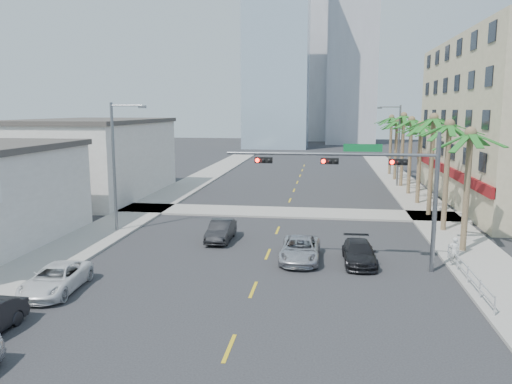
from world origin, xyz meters
TOP-DOWN VIEW (x-y plane):
  - ground at (0.00, 0.00)m, footprint 260.00×260.00m
  - sidewalk_right at (12.00, 20.00)m, footprint 4.00×120.00m
  - sidewalk_left at (-12.00, 20.00)m, footprint 4.00×120.00m
  - sidewalk_cross at (0.00, 22.00)m, footprint 80.00×4.00m
  - building_left_far at (-19.50, 28.00)m, footprint 11.00×18.00m
  - tower_far_left at (-8.00, 95.00)m, footprint 14.00×14.00m
  - tower_far_right at (9.00, 110.00)m, footprint 12.00×12.00m
  - tower_far_center at (-3.00, 125.00)m, footprint 16.00×16.00m
  - traffic_signal_mast at (5.78, 7.95)m, footprint 11.12×0.54m
  - palm_tree_0 at (11.60, 12.00)m, footprint 4.80×4.80m
  - palm_tree_1 at (11.60, 17.20)m, footprint 4.80×4.80m
  - palm_tree_2 at (11.60, 22.40)m, footprint 4.80×4.80m
  - palm_tree_3 at (11.60, 27.60)m, footprint 4.80×4.80m
  - palm_tree_4 at (11.60, 32.80)m, footprint 4.80×4.80m
  - palm_tree_5 at (11.60, 38.00)m, footprint 4.80×4.80m
  - palm_tree_6 at (11.60, 43.20)m, footprint 4.80×4.80m
  - palm_tree_7 at (11.60, 48.40)m, footprint 4.80×4.80m
  - streetlight_left at (-11.00, 14.00)m, footprint 2.55×0.25m
  - streetlight_right at (11.00, 38.00)m, footprint 2.55×0.25m
  - guardrail at (10.30, 6.00)m, footprint 0.08×8.08m
  - car_parked_far at (-9.20, 2.43)m, footprint 2.41×4.69m
  - car_lane_left at (-3.42, 12.68)m, footprint 1.41×4.02m
  - car_lane_center at (1.97, 9.01)m, footprint 2.22×4.74m
  - car_lane_right at (5.26, 8.91)m, footprint 1.89×4.35m
  - pedestrian at (10.30, 8.78)m, footprint 0.60×0.41m

SIDE VIEW (x-z plane):
  - ground at x=0.00m, z-range 0.00..0.00m
  - sidewalk_right at x=12.00m, z-range 0.00..0.15m
  - sidewalk_left at x=-12.00m, z-range 0.00..0.15m
  - sidewalk_cross at x=0.00m, z-range 0.00..0.15m
  - car_lane_right at x=5.26m, z-range 0.00..1.25m
  - car_parked_far at x=-9.20m, z-range 0.00..1.26m
  - car_lane_center at x=1.97m, z-range 0.00..1.31m
  - car_lane_left at x=-3.42m, z-range 0.00..1.32m
  - guardrail at x=10.30m, z-range 0.17..1.17m
  - pedestrian at x=10.30m, z-range 0.15..1.72m
  - building_left_far at x=-19.50m, z-range 0.00..7.20m
  - streetlight_left at x=-11.00m, z-range 0.56..9.56m
  - streetlight_right at x=11.00m, z-range 0.56..9.56m
  - traffic_signal_mast at x=5.78m, z-range 1.46..8.66m
  - palm_tree_0 at x=11.60m, z-range 3.18..10.98m
  - palm_tree_3 at x=11.60m, z-range 3.18..10.98m
  - palm_tree_6 at x=11.60m, z-range 3.18..10.98m
  - palm_tree_1 at x=11.60m, z-range 3.35..11.51m
  - palm_tree_4 at x=11.60m, z-range 3.35..11.51m
  - palm_tree_7 at x=11.60m, z-range 3.35..11.51m
  - palm_tree_2 at x=11.60m, z-range 3.52..12.04m
  - palm_tree_5 at x=11.60m, z-range 3.52..12.04m
  - tower_far_center at x=-3.00m, z-range 0.00..42.00m
  - tower_far_left at x=-8.00m, z-range 0.00..48.00m
  - tower_far_right at x=9.00m, z-range 0.00..60.00m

